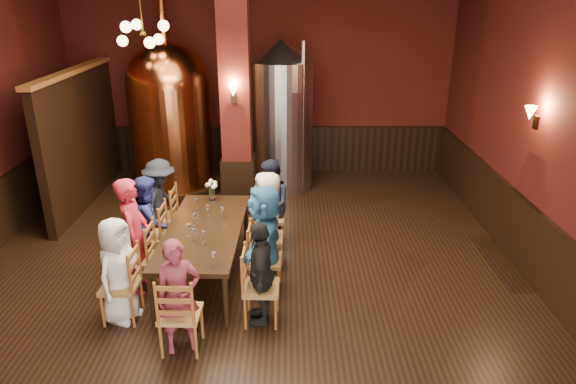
{
  "coord_description": "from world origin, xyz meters",
  "views": [
    {
      "loc": [
        0.59,
        -5.9,
        3.77
      ],
      "look_at": [
        0.59,
        0.2,
        1.36
      ],
      "focal_mm": 32.0,
      "sensor_mm": 36.0,
      "label": 1
    }
  ],
  "objects_px": {
    "person_2": "(149,222)",
    "dining_table": "(204,232)",
    "person_1": "(134,236)",
    "person_0": "(118,270)",
    "steel_vessel": "(281,117)",
    "rose_vase": "(211,187)",
    "copper_kettle": "(171,116)"
  },
  "relations": [
    {
      "from": "dining_table",
      "to": "copper_kettle",
      "type": "height_order",
      "value": "copper_kettle"
    },
    {
      "from": "dining_table",
      "to": "copper_kettle",
      "type": "xyz_separation_m",
      "value": [
        -1.1,
        3.37,
        0.82
      ]
    },
    {
      "from": "person_0",
      "to": "steel_vessel",
      "type": "xyz_separation_m",
      "value": [
        1.89,
        4.49,
        0.8
      ]
    },
    {
      "from": "person_2",
      "to": "copper_kettle",
      "type": "bearing_deg",
      "value": -5.85
    },
    {
      "from": "person_1",
      "to": "steel_vessel",
      "type": "bearing_deg",
      "value": -32.27
    },
    {
      "from": "dining_table",
      "to": "steel_vessel",
      "type": "relative_size",
      "value": 0.83
    },
    {
      "from": "person_2",
      "to": "steel_vessel",
      "type": "distance_m",
      "value": 3.74
    },
    {
      "from": "dining_table",
      "to": "rose_vase",
      "type": "relative_size",
      "value": 7.32
    },
    {
      "from": "dining_table",
      "to": "rose_vase",
      "type": "bearing_deg",
      "value": 93.08
    },
    {
      "from": "person_0",
      "to": "dining_table",
      "type": "bearing_deg",
      "value": -21.66
    },
    {
      "from": "copper_kettle",
      "to": "person_1",
      "type": "bearing_deg",
      "value": -86.21
    },
    {
      "from": "rose_vase",
      "to": "person_0",
      "type": "bearing_deg",
      "value": -113.21
    },
    {
      "from": "person_2",
      "to": "rose_vase",
      "type": "height_order",
      "value": "person_2"
    },
    {
      "from": "person_1",
      "to": "person_2",
      "type": "distance_m",
      "value": 0.67
    },
    {
      "from": "copper_kettle",
      "to": "steel_vessel",
      "type": "xyz_separation_m",
      "value": [
        2.12,
        0.14,
        -0.04
      ]
    },
    {
      "from": "copper_kettle",
      "to": "rose_vase",
      "type": "relative_size",
      "value": 12.51
    },
    {
      "from": "steel_vessel",
      "to": "person_1",
      "type": "bearing_deg",
      "value": -116.14
    },
    {
      "from": "person_1",
      "to": "rose_vase",
      "type": "relative_size",
      "value": 4.79
    },
    {
      "from": "person_0",
      "to": "steel_vessel",
      "type": "bearing_deg",
      "value": -2.64
    },
    {
      "from": "person_2",
      "to": "person_1",
      "type": "bearing_deg",
      "value": 167.71
    },
    {
      "from": "person_0",
      "to": "rose_vase",
      "type": "xyz_separation_m",
      "value": [
        0.85,
        1.98,
        0.3
      ]
    },
    {
      "from": "copper_kettle",
      "to": "person_0",
      "type": "bearing_deg",
      "value": -87.02
    },
    {
      "from": "person_0",
      "to": "copper_kettle",
      "type": "bearing_deg",
      "value": 23.19
    },
    {
      "from": "person_0",
      "to": "person_2",
      "type": "relative_size",
      "value": 0.97
    },
    {
      "from": "dining_table",
      "to": "person_0",
      "type": "bearing_deg",
      "value": -130.36
    },
    {
      "from": "person_0",
      "to": "person_1",
      "type": "distance_m",
      "value": 0.68
    },
    {
      "from": "dining_table",
      "to": "person_2",
      "type": "xyz_separation_m",
      "value": [
        -0.84,
        0.35,
        -0.0
      ]
    },
    {
      "from": "person_2",
      "to": "dining_table",
      "type": "bearing_deg",
      "value": -123.5
    },
    {
      "from": "dining_table",
      "to": "person_2",
      "type": "distance_m",
      "value": 0.91
    },
    {
      "from": "steel_vessel",
      "to": "person_2",
      "type": "bearing_deg",
      "value": -120.45
    },
    {
      "from": "dining_table",
      "to": "person_2",
      "type": "relative_size",
      "value": 1.77
    },
    {
      "from": "person_2",
      "to": "steel_vessel",
      "type": "xyz_separation_m",
      "value": [
        1.86,
        3.16,
        0.78
      ]
    }
  ]
}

